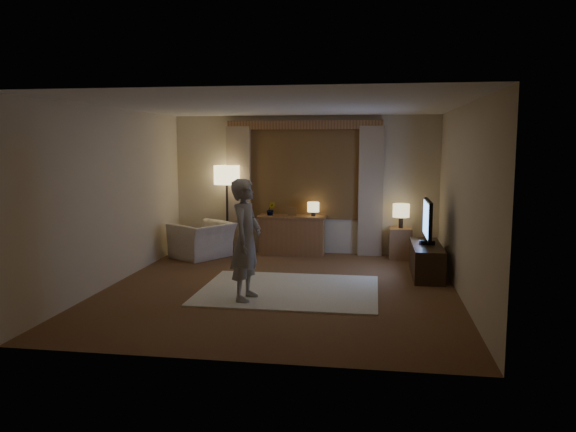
% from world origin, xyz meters
% --- Properties ---
extents(room, '(5.04, 5.54, 2.64)m').
position_xyz_m(room, '(0.00, 0.50, 1.33)').
color(room, brown).
rests_on(room, ground).
extents(rug, '(2.50, 2.00, 0.02)m').
position_xyz_m(rug, '(0.14, -0.09, 0.01)').
color(rug, '#F2EBCB').
rests_on(rug, floor).
extents(sideboard, '(1.20, 0.40, 0.70)m').
position_xyz_m(sideboard, '(-0.20, 2.50, 0.35)').
color(sideboard, brown).
rests_on(sideboard, floor).
extents(picture_frame, '(0.16, 0.02, 0.20)m').
position_xyz_m(picture_frame, '(-0.20, 2.50, 0.80)').
color(picture_frame, brown).
rests_on(picture_frame, sideboard).
extents(plant, '(0.17, 0.13, 0.30)m').
position_xyz_m(plant, '(-0.60, 2.50, 0.85)').
color(plant, '#999999').
rests_on(plant, sideboard).
extents(table_lamp_sideboard, '(0.22, 0.22, 0.30)m').
position_xyz_m(table_lamp_sideboard, '(0.20, 2.50, 0.90)').
color(table_lamp_sideboard, black).
rests_on(table_lamp_sideboard, sideboard).
extents(floor_lamp, '(0.49, 0.49, 1.67)m').
position_xyz_m(floor_lamp, '(-1.45, 2.50, 1.40)').
color(floor_lamp, black).
rests_on(floor_lamp, floor).
extents(armchair, '(1.25, 1.29, 0.64)m').
position_xyz_m(armchair, '(-1.78, 1.97, 0.32)').
color(armchair, beige).
rests_on(armchair, floor).
extents(side_table, '(0.40, 0.40, 0.56)m').
position_xyz_m(side_table, '(1.80, 2.45, 0.28)').
color(side_table, brown).
rests_on(side_table, floor).
extents(table_lamp_side, '(0.30, 0.30, 0.44)m').
position_xyz_m(table_lamp_side, '(1.80, 2.45, 0.87)').
color(table_lamp_side, black).
rests_on(table_lamp_side, side_table).
extents(tv_stand, '(0.45, 1.40, 0.50)m').
position_xyz_m(tv_stand, '(2.15, 1.15, 0.25)').
color(tv_stand, black).
rests_on(tv_stand, floor).
extents(tv, '(0.24, 0.98, 0.71)m').
position_xyz_m(tv, '(2.15, 1.15, 0.89)').
color(tv, black).
rests_on(tv, tv_stand).
extents(person, '(0.46, 0.63, 1.61)m').
position_xyz_m(person, '(-0.34, -0.67, 0.82)').
color(person, '#A39F96').
rests_on(person, rug).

